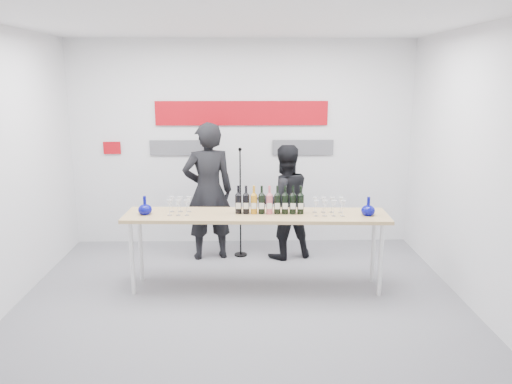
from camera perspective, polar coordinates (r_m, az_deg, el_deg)
ground at (r=5.86m, az=-1.66°, el=-11.82°), size 5.00×5.00×0.00m
back_wall at (r=7.38m, az=-1.63°, el=5.52°), size 5.00×0.04×3.00m
signage at (r=7.32m, az=-2.08°, el=7.87°), size 3.38×0.02×0.79m
tasting_table at (r=5.80m, az=0.02°, el=-3.16°), size 3.07×0.73×0.91m
wine_bottles at (r=5.75m, az=1.55°, el=-0.89°), size 0.80×0.11×0.33m
decanter_left at (r=5.88m, az=-12.59°, el=-1.47°), size 0.16×0.16×0.21m
decanter_right at (r=5.84m, az=12.71°, el=-1.58°), size 0.16×0.16×0.21m
glasses_left at (r=5.84m, az=-8.78°, el=-1.57°), size 0.27×0.23×0.18m
glasses_right at (r=5.80m, az=8.29°, el=-1.64°), size 0.37×0.24×0.18m
presenter_left at (r=6.80m, az=-5.48°, el=0.04°), size 0.77×0.59×1.88m
presenter_right at (r=6.84m, az=3.24°, el=-1.15°), size 0.91×0.80×1.58m
mic_stand at (r=6.96m, az=-1.78°, el=-3.62°), size 0.18×0.18×1.54m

